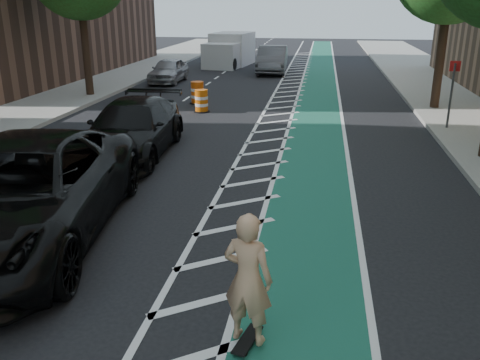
% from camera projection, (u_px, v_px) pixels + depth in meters
% --- Properties ---
extents(ground, '(120.00, 120.00, 0.00)m').
position_uv_depth(ground, '(112.00, 294.00, 8.04)').
color(ground, black).
rests_on(ground, ground).
extents(bike_lane, '(2.00, 90.00, 0.01)m').
position_uv_depth(bike_lane, '(315.00, 141.00, 16.91)').
color(bike_lane, '#1B6053').
rests_on(bike_lane, ground).
extents(buffer_strip, '(1.40, 90.00, 0.01)m').
position_uv_depth(buffer_strip, '(270.00, 139.00, 17.14)').
color(buffer_strip, silver).
rests_on(buffer_strip, ground).
extents(curb_right, '(0.12, 90.00, 0.16)m').
position_uv_depth(curb_right, '(442.00, 143.00, 16.29)').
color(curb_right, gray).
rests_on(curb_right, ground).
extents(curb_left, '(0.12, 90.00, 0.16)m').
position_uv_depth(curb_left, '(35.00, 127.00, 18.38)').
color(curb_left, gray).
rests_on(curb_left, ground).
extents(sign_post, '(0.35, 0.08, 2.47)m').
position_uv_depth(sign_post, '(451.00, 94.00, 17.65)').
color(sign_post, '#4C4C4C').
rests_on(sign_post, ground).
extents(skateboard, '(0.36, 0.72, 0.09)m').
position_uv_depth(skateboard, '(248.00, 340.00, 6.85)').
color(skateboard, black).
rests_on(skateboard, ground).
extents(skateboarder, '(0.76, 0.59, 1.84)m').
position_uv_depth(skateboarder, '(248.00, 279.00, 6.53)').
color(skateboarder, tan).
rests_on(skateboarder, skateboard).
extents(suv_near, '(4.16, 7.38, 1.95)m').
position_uv_depth(suv_near, '(20.00, 193.00, 9.57)').
color(suv_near, black).
rests_on(suv_near, ground).
extents(suv_far, '(2.55, 5.67, 1.61)m').
position_uv_depth(suv_far, '(132.00, 129.00, 15.12)').
color(suv_far, black).
rests_on(suv_far, ground).
extents(car_silver, '(1.62, 4.00, 1.36)m').
position_uv_depth(car_silver, '(169.00, 70.00, 28.90)').
color(car_silver, '#9A999E').
rests_on(car_silver, ground).
extents(car_grey, '(1.95, 5.17, 1.69)m').
position_uv_depth(car_grey, '(272.00, 59.00, 32.81)').
color(car_grey, '#57575C').
rests_on(car_grey, ground).
extents(box_truck, '(3.07, 5.69, 2.26)m').
position_uv_depth(box_truck, '(230.00, 51.00, 36.40)').
color(box_truck, silver).
rests_on(box_truck, ground).
extents(barrel_a, '(0.62, 0.62, 0.85)m').
position_uv_depth(barrel_a, '(72.00, 150.00, 14.43)').
color(barrel_a, '#E05F0B').
rests_on(barrel_a, ground).
extents(barrel_b, '(0.68, 0.68, 0.93)m').
position_uv_depth(barrel_b, '(201.00, 101.00, 21.21)').
color(barrel_b, '#DB600B').
rests_on(barrel_b, ground).
extents(barrel_c, '(0.73, 0.73, 0.99)m').
position_uv_depth(barrel_c, '(197.00, 93.00, 22.93)').
color(barrel_c, '#E0520B').
rests_on(barrel_c, ground).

